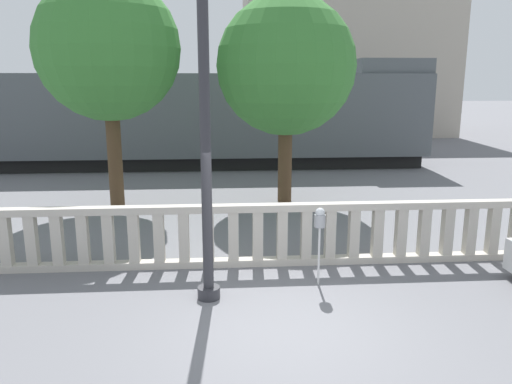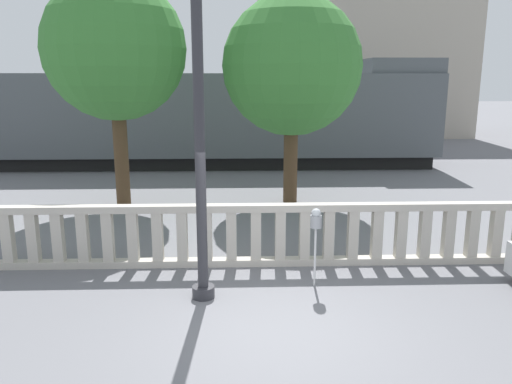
{
  "view_description": "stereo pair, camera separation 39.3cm",
  "coord_description": "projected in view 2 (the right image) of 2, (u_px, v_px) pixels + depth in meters",
  "views": [
    {
      "loc": [
        -0.96,
        -6.68,
        3.62
      ],
      "look_at": [
        -0.2,
        3.71,
        1.28
      ],
      "focal_mm": 35.0,
      "sensor_mm": 36.0,
      "label": 1
    },
    {
      "loc": [
        -0.57,
        -6.7,
        3.62
      ],
      "look_at": [
        -0.2,
        3.71,
        1.28
      ],
      "focal_mm": 35.0,
      "sensor_mm": 36.0,
      "label": 2
    }
  ],
  "objects": [
    {
      "name": "train_near",
      "position": [
        146.0,
        119.0,
        20.99
      ],
      "size": [
        24.71,
        3.14,
        4.47
      ],
      "color": "black",
      "rests_on": "ground"
    },
    {
      "name": "building_block",
      "position": [
        360.0,
        56.0,
        33.14
      ],
      "size": [
        13.48,
        6.58,
        10.34
      ],
      "color": "#ADA393",
      "rests_on": "ground"
    },
    {
      "name": "tree_left",
      "position": [
        115.0,
        50.0,
        13.81
      ],
      "size": [
        3.97,
        3.97,
        6.45
      ],
      "color": "#4C3823",
      "rests_on": "ground"
    },
    {
      "name": "lamppost",
      "position": [
        199.0,
        114.0,
        7.83
      ],
      "size": [
        0.38,
        0.38,
        6.33
      ],
      "color": "#2D2D33",
      "rests_on": "ground"
    },
    {
      "name": "balustrade",
      "position": [
        268.0,
        235.0,
        9.85
      ],
      "size": [
        13.72,
        0.24,
        1.25
      ],
      "color": "#BCB5A8",
      "rests_on": "ground"
    },
    {
      "name": "train_far",
      "position": [
        185.0,
        110.0,
        29.92
      ],
      "size": [
        20.4,
        2.73,
        4.07
      ],
      "color": "black",
      "rests_on": "ground"
    },
    {
      "name": "ground_plane",
      "position": [
        279.0,
        332.0,
        7.34
      ],
      "size": [
        160.0,
        160.0,
        0.0
      ],
      "primitive_type": "plane",
      "color": "slate"
    },
    {
      "name": "parking_meter",
      "position": [
        316.0,
        223.0,
        8.75
      ],
      "size": [
        0.2,
        0.2,
        1.43
      ],
      "color": "silver",
      "rests_on": "ground"
    },
    {
      "name": "tree_right",
      "position": [
        292.0,
        66.0,
        14.33
      ],
      "size": [
        4.02,
        4.02,
        6.03
      ],
      "color": "#4C3823",
      "rests_on": "ground"
    }
  ]
}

